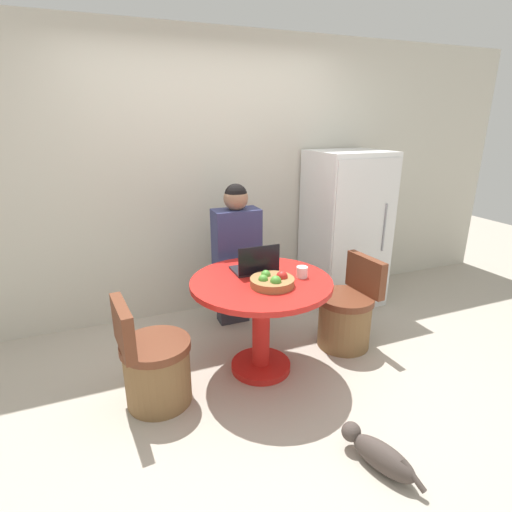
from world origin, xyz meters
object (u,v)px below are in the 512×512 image
object	(u,v)px
dining_table	(261,305)
cat	(379,454)
chair_left_side	(155,368)
chair_right_side	(346,316)
refrigerator	(345,229)
fruit_bowl	(272,281)
person_seated	(235,251)
laptop	(255,266)

from	to	relation	value
dining_table	cat	distance (m)	1.22
chair_left_side	chair_right_side	bearing A→B (deg)	-90.80
refrigerator	fruit_bowl	distance (m)	1.60
person_seated	chair_left_side	bearing A→B (deg)	43.58
dining_table	chair_right_side	xyz separation A→B (m)	(0.81, 0.06, -0.28)
person_seated	fruit_bowl	xyz separation A→B (m)	(-0.03, -0.86, 0.05)
cat	person_seated	bearing A→B (deg)	-13.16
refrigerator	cat	xyz separation A→B (m)	(-1.04, -1.96, -0.69)
cat	refrigerator	bearing A→B (deg)	-46.94
chair_right_side	person_seated	distance (m)	1.11
dining_table	chair_left_side	bearing A→B (deg)	-174.00
refrigerator	cat	world-z (taller)	refrigerator
person_seated	fruit_bowl	world-z (taller)	person_seated
fruit_bowl	person_seated	bearing A→B (deg)	88.27
chair_right_side	chair_left_side	world-z (taller)	same
cat	fruit_bowl	bearing A→B (deg)	-6.64
dining_table	person_seated	size ratio (longest dim) A/B	0.77
person_seated	fruit_bowl	size ratio (longest dim) A/B	4.32
chair_left_side	cat	distance (m)	1.47
chair_right_side	person_seated	xyz separation A→B (m)	(-0.75, 0.67, 0.47)
chair_right_side	person_seated	bearing A→B (deg)	-136.33
laptop	fruit_bowl	size ratio (longest dim) A/B	1.05
chair_right_side	laptop	world-z (taller)	laptop
dining_table	refrigerator	bearing A→B (deg)	33.77
refrigerator	chair_right_side	xyz separation A→B (m)	(-0.48, -0.80, -0.51)
fruit_bowl	chair_right_side	bearing A→B (deg)	13.69
fruit_bowl	laptop	bearing A→B (deg)	92.17
person_seated	cat	world-z (taller)	person_seated
laptop	fruit_bowl	bearing A→B (deg)	92.17
refrigerator	laptop	xyz separation A→B (m)	(-1.27, -0.70, 0.01)
dining_table	person_seated	xyz separation A→B (m)	(0.06, 0.74, 0.18)
refrigerator	chair_left_side	bearing A→B (deg)	-155.70
person_seated	laptop	size ratio (longest dim) A/B	4.13
refrigerator	person_seated	xyz separation A→B (m)	(-1.23, -0.12, -0.04)
refrigerator	chair_right_side	bearing A→B (deg)	-120.97
refrigerator	person_seated	distance (m)	1.24
chair_left_side	fruit_bowl	size ratio (longest dim) A/B	2.49
chair_right_side	fruit_bowl	xyz separation A→B (m)	(-0.78, -0.19, 0.51)
refrigerator	fruit_bowl	xyz separation A→B (m)	(-1.26, -0.99, 0.00)
chair_left_side	cat	bearing A→B (deg)	-140.13
chair_right_side	cat	distance (m)	1.31
chair_right_side	laptop	distance (m)	0.95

